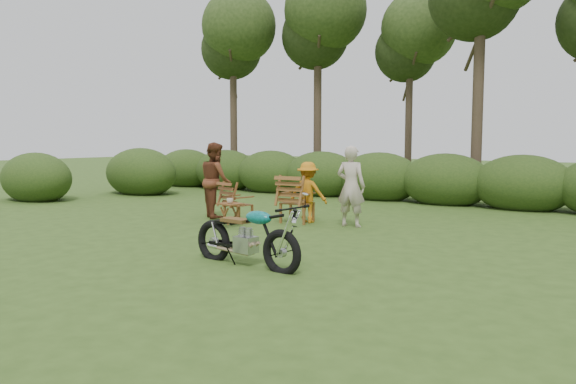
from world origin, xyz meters
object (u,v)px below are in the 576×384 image
Objects in this scene: lawn_chair_left at (238,221)px; adult_a at (351,227)px; motorcycle at (246,265)px; child at (308,222)px; side_table at (230,215)px; lawn_chair_right at (297,223)px; adult_b at (216,217)px; cup at (230,201)px.

lawn_chair_left is 0.52× the size of adult_a.
lawn_chair_left is (-2.87, 3.20, 0.00)m from motorcycle.
child is at bearing 115.24° from motorcycle.
side_table is at bearing 130.27° from lawn_chair_left.
lawn_chair_right reaches higher than side_table.
lawn_chair_right is at bearing 2.00° from adult_a.
motorcycle is at bearing -45.02° from side_table.
adult_b reaches higher than lawn_chair_left.
lawn_chair_left is 0.84m from side_table.
side_table is 1.46m from adult_b.
lawn_chair_left is at bearing 118.82° from cup.
motorcycle reaches higher than side_table.
adult_a reaches higher than side_table.
lawn_chair_left is at bearing -155.75° from adult_b.
cup is at bearing 130.56° from lawn_chair_left.
adult_b is at bearing 143.95° from cup.
motorcycle is 4.10m from lawn_chair_right.
motorcycle is 3.53m from side_table.
motorcycle reaches higher than lawn_chair_right.
motorcycle is 2.16× the size of lawn_chair_left.
lawn_chair_right is 2.01m from adult_b.
child reaches higher than motorcycle.
child is at bearing 55.86° from cup.
child reaches higher than lawn_chair_left.
motorcycle is 1.43× the size of child.
lawn_chair_right is 1.21m from adult_a.
lawn_chair_left is 0.66× the size of child.
motorcycle is 1.12× the size of adult_a.
adult_a reaches higher than lawn_chair_right.
adult_b is (-0.79, 0.14, 0.00)m from lawn_chair_left.
lawn_chair_left is 1.52m from child.
child is at bearing 55.08° from side_table.
cup is 0.10× the size of child.
motorcycle is 4.30m from lawn_chair_left.
cup is 1.56m from adult_b.
side_table is at bearing 49.52° from lawn_chair_right.
cup is at bearing 178.07° from adult_b.
adult_a is (1.20, 0.18, 0.00)m from lawn_chair_right.
motorcycle is 3.95m from adult_a.
adult_b is at bearing 144.21° from side_table.
motorcycle is at bearing 100.01° from child.
adult_b is at bearing 3.68° from lawn_chair_right.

